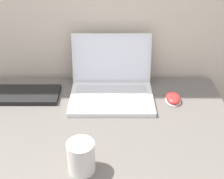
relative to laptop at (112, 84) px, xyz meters
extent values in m
cube|color=silver|center=(0.00, -0.05, -0.04)|extent=(0.37, 0.26, 0.02)
cube|color=#B7B7BC|center=(0.00, -0.03, -0.03)|extent=(0.32, 0.15, 0.00)
cube|color=silver|center=(0.00, 0.10, 0.08)|extent=(0.37, 0.06, 0.23)
cube|color=white|center=(0.00, 0.10, 0.08)|extent=(0.34, 0.05, 0.20)
cylinder|color=silver|center=(-0.10, -0.47, 0.00)|extent=(0.09, 0.09, 0.11)
cylinder|color=black|center=(-0.10, -0.47, 0.06)|extent=(0.08, 0.08, 0.01)
ellipsoid|color=white|center=(0.27, -0.06, -0.05)|extent=(0.07, 0.10, 0.01)
ellipsoid|color=red|center=(0.27, -0.06, -0.04)|extent=(0.06, 0.09, 0.03)
cube|color=black|center=(-0.43, -0.02, -0.04)|extent=(0.38, 0.15, 0.02)
camera|label=1|loc=(0.00, -1.22, 0.72)|focal=50.00mm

